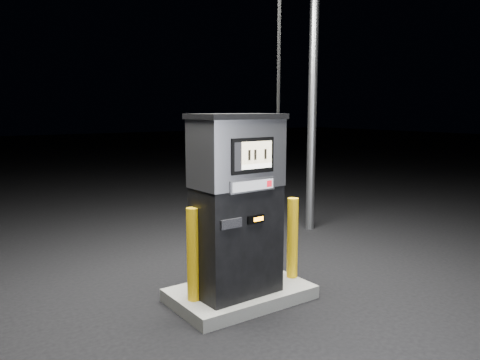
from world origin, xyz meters
TOP-DOWN VIEW (x-y plane):
  - ground at (0.00, 0.00)m, footprint 80.00×80.00m
  - pump_island at (0.00, 0.00)m, footprint 1.60×1.00m
  - fuel_dispenser at (-0.12, -0.10)m, footprint 1.13×0.64m
  - bollard_left at (-0.62, 0.00)m, footprint 0.18×0.18m
  - bollard_right at (0.74, -0.07)m, footprint 0.18×0.18m

SIDE VIEW (x-z plane):
  - ground at x=0.00m, z-range 0.00..0.00m
  - pump_island at x=0.00m, z-range 0.00..0.15m
  - bollard_right at x=0.74m, z-range 0.15..1.15m
  - bollard_left at x=-0.62m, z-range 0.15..1.18m
  - fuel_dispenser at x=-0.12m, z-range -0.91..3.30m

